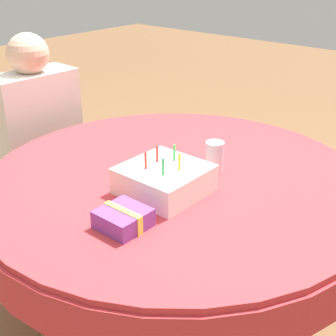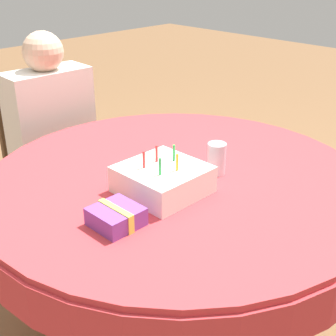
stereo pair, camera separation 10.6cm
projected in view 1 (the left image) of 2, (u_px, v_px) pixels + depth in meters
name	position (u px, v px, depth m)	size (l,w,h in m)	color
ground_plane	(174.00, 336.00, 1.89)	(12.00, 12.00, 0.00)	brown
dining_table	(176.00, 197.00, 1.62)	(1.32, 1.32, 0.73)	#BC3338
chair	(35.00, 165.00, 2.30)	(0.41, 0.41, 0.84)	#4C331E
person	(40.00, 132.00, 2.16)	(0.39, 0.29, 1.10)	#DBB293
birthday_cake	(164.00, 179.00, 1.46)	(0.24, 0.24, 0.14)	white
drinking_glass	(214.00, 157.00, 1.58)	(0.06, 0.06, 0.11)	silver
gift_box	(123.00, 219.00, 1.28)	(0.13, 0.13, 0.06)	#753D99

